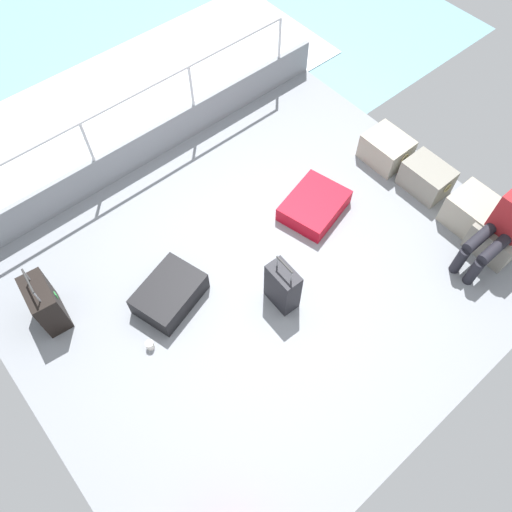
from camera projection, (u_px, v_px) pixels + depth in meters
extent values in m
cube|color=gray|center=(267.00, 275.00, 5.41)|extent=(4.40, 5.20, 0.06)
cube|color=gray|center=(149.00, 145.00, 6.06)|extent=(0.06, 5.20, 0.45)
cylinder|color=silver|center=(93.00, 157.00, 5.59)|extent=(0.04, 0.04, 1.00)
cylinder|color=silver|center=(193.00, 101.00, 6.06)|extent=(0.04, 0.04, 1.00)
cylinder|color=silver|center=(279.00, 54.00, 6.53)|extent=(0.04, 0.04, 1.00)
cylinder|color=silver|center=(136.00, 93.00, 5.40)|extent=(0.04, 4.16, 0.04)
cube|color=white|center=(100.00, 117.00, 7.11)|extent=(2.40, 7.28, 0.01)
cube|color=#9E9989|center=(386.00, 149.00, 6.09)|extent=(0.53, 0.44, 0.35)
torus|color=tan|center=(371.00, 133.00, 6.14)|extent=(0.02, 0.12, 0.12)
torus|color=tan|center=(405.00, 158.00, 5.92)|extent=(0.02, 0.12, 0.12)
cube|color=gray|center=(426.00, 178.00, 5.85)|extent=(0.54, 0.39, 0.35)
torus|color=tan|center=(409.00, 160.00, 5.91)|extent=(0.02, 0.12, 0.12)
torus|color=tan|center=(448.00, 188.00, 5.68)|extent=(0.02, 0.12, 0.12)
cube|color=#9E9989|center=(472.00, 212.00, 5.57)|extent=(0.51, 0.46, 0.39)
torus|color=tan|center=(455.00, 193.00, 5.61)|extent=(0.02, 0.12, 0.12)
torus|color=tan|center=(495.00, 223.00, 5.40)|extent=(0.02, 0.12, 0.12)
cube|color=gray|center=(498.00, 238.00, 5.40)|extent=(0.49, 0.48, 0.37)
torus|color=tan|center=(481.00, 219.00, 5.44)|extent=(0.02, 0.12, 0.12)
cylinder|color=black|center=(494.00, 250.00, 5.05)|extent=(0.12, 0.40, 0.12)
cylinder|color=black|center=(474.00, 272.00, 5.18)|extent=(0.11, 0.11, 0.37)
cylinder|color=black|center=(479.00, 238.00, 5.12)|extent=(0.12, 0.40, 0.12)
cylinder|color=black|center=(459.00, 260.00, 5.25)|extent=(0.11, 0.11, 0.37)
cube|color=black|center=(46.00, 303.00, 4.89)|extent=(0.48, 0.29, 0.55)
cylinder|color=#A5A8AD|center=(26.00, 275.00, 4.64)|extent=(0.02, 0.02, 0.18)
cylinder|color=#A5A8AD|center=(37.00, 297.00, 4.52)|extent=(0.02, 0.02, 0.18)
cylinder|color=#2D2D2D|center=(28.00, 281.00, 4.50)|extent=(0.29, 0.05, 0.02)
cube|color=green|center=(56.00, 295.00, 4.89)|extent=(0.05, 0.01, 0.08)
cube|color=#B70C1E|center=(314.00, 206.00, 5.73)|extent=(0.73, 0.84, 0.20)
cube|color=green|center=(331.00, 182.00, 5.84)|extent=(0.05, 0.02, 0.08)
cube|color=black|center=(282.00, 287.00, 4.98)|extent=(0.35, 0.21, 0.56)
cylinder|color=#A5A8AD|center=(277.00, 261.00, 4.72)|extent=(0.02, 0.02, 0.15)
cylinder|color=#A5A8AD|center=(291.00, 276.00, 4.64)|extent=(0.02, 0.02, 0.15)
cylinder|color=#2D2D2D|center=(285.00, 265.00, 4.62)|extent=(0.23, 0.03, 0.02)
cube|color=white|center=(291.00, 278.00, 4.96)|extent=(0.05, 0.01, 0.08)
cube|color=black|center=(170.00, 294.00, 5.11)|extent=(0.67, 0.80, 0.26)
cube|color=white|center=(190.00, 268.00, 5.24)|extent=(0.05, 0.02, 0.08)
cylinder|color=white|center=(150.00, 345.00, 4.90)|extent=(0.08, 0.08, 0.10)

